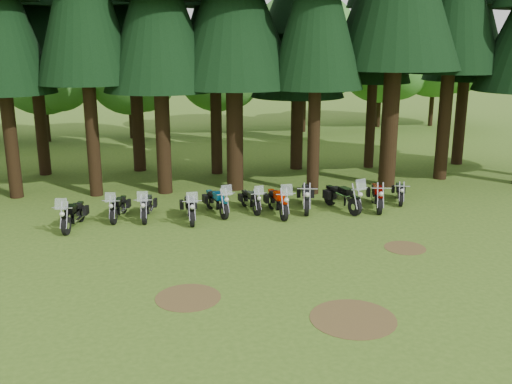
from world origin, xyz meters
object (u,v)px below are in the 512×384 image
motorcycle_6 (278,202)px  motorcycle_8 (342,198)px  motorcycle_4 (217,202)px  motorcycle_0 (73,216)px  motorcycle_2 (147,207)px  motorcycle_3 (190,209)px  motorcycle_1 (118,208)px  motorcycle_10 (399,193)px  motorcycle_9 (377,197)px  motorcycle_5 (251,201)px  motorcycle_7 (306,197)px

motorcycle_6 → motorcycle_8: motorcycle_8 is taller
motorcycle_4 → motorcycle_0: bearing=174.2°
motorcycle_2 → motorcycle_3: motorcycle_3 is taller
motorcycle_1 → motorcycle_10: bearing=13.8°
motorcycle_1 → motorcycle_3: size_ratio=0.93×
motorcycle_1 → motorcycle_8: 9.04m
motorcycle_3 → motorcycle_4: (1.14, 0.69, 0.01)m
motorcycle_10 → motorcycle_9: bearing=-132.2°
motorcycle_5 → motorcycle_8: size_ratio=0.83×
motorcycle_3 → motorcycle_10: (9.14, 0.97, -0.07)m
motorcycle_0 → motorcycle_2: motorcycle_0 is taller
motorcycle_1 → motorcycle_4: bearing=11.5°
motorcycle_8 → motorcycle_4: bearing=158.1°
motorcycle_3 → motorcycle_7: bearing=6.2°
motorcycle_2 → motorcycle_0: bearing=-157.8°
motorcycle_0 → motorcycle_5: (6.90, 0.97, -0.05)m
motorcycle_3 → motorcycle_5: 2.71m
motorcycle_0 → motorcycle_9: 12.14m
motorcycle_4 → motorcycle_6: (2.39, -0.56, 0.03)m
motorcycle_2 → motorcycle_8: (7.92, -0.36, 0.07)m
motorcycle_7 → motorcycle_8: motorcycle_8 is taller
motorcycle_2 → motorcycle_4: 2.78m
motorcycle_7 → motorcycle_5: bearing=-172.1°
motorcycle_5 → motorcycle_7: motorcycle_5 is taller
motorcycle_1 → motorcycle_5: size_ratio=1.03×
motorcycle_4 → motorcycle_5: (1.42, 0.19, -0.06)m
motorcycle_0 → motorcycle_2: size_ratio=1.05×
motorcycle_1 → motorcycle_4: size_ratio=0.91×
motorcycle_7 → motorcycle_6: bearing=-144.8°
motorcycle_8 → motorcycle_5: bearing=153.4°
motorcycle_0 → motorcycle_3: size_ratio=1.02×
motorcycle_0 → motorcycle_5: size_ratio=1.12×
motorcycle_2 → motorcycle_6: (5.16, -0.48, 0.06)m
motorcycle_7 → motorcycle_1: bearing=-167.4°
motorcycle_10 → motorcycle_7: bearing=-156.3°
motorcycle_3 → motorcycle_8: 6.29m
motorcycle_6 → motorcycle_7: motorcycle_6 is taller
motorcycle_8 → motorcycle_0: bearing=164.9°
motorcycle_3 → motorcycle_6: size_ratio=0.92×
motorcycle_9 → motorcycle_10: 1.53m
motorcycle_5 → motorcycle_10: size_ratio=1.08×
motorcycle_2 → motorcycle_10: (10.77, 0.37, -0.05)m
motorcycle_5 → motorcycle_6: 1.23m
motorcycle_0 → motorcycle_1: 1.83m
motorcycle_4 → motorcycle_10: motorcycle_4 is taller
motorcycle_7 → motorcycle_8: (1.44, -0.40, 0.02)m
motorcycle_2 → motorcycle_7: bearing=8.1°
motorcycle_8 → motorcycle_3: bearing=165.3°
motorcycle_4 → motorcycle_5: bearing=-6.2°
motorcycle_3 → motorcycle_5: size_ratio=1.10×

